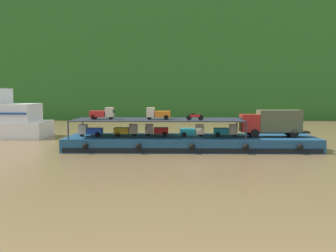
{
  "coord_description": "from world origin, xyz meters",
  "views": [
    {
      "loc": [
        -1.59,
        -46.33,
        6.39
      ],
      "look_at": [
        -2.65,
        0.0,
        2.7
      ],
      "focal_mm": 42.7,
      "sensor_mm": 36.0,
      "label": 1
    }
  ],
  "objects_px": {
    "mini_truck_lower_bow": "(226,131)",
    "motorcycle_upper_port": "(195,116)",
    "mini_truck_lower_stern": "(90,130)",
    "mini_truck_upper_mid": "(158,114)",
    "mini_truck_lower_aft": "(126,130)",
    "mini_truck_lower_fore": "(192,131)",
    "covered_lorry": "(272,122)",
    "mini_truck_upper_stern": "(102,113)",
    "mini_truck_lower_mid": "(156,130)",
    "cargo_barge": "(191,143)"
  },
  "relations": [
    {
      "from": "mini_truck_lower_aft",
      "to": "mini_truck_lower_bow",
      "type": "height_order",
      "value": "same"
    },
    {
      "from": "covered_lorry",
      "to": "mini_truck_lower_bow",
      "type": "height_order",
      "value": "covered_lorry"
    },
    {
      "from": "mini_truck_lower_aft",
      "to": "mini_truck_lower_mid",
      "type": "relative_size",
      "value": 1.0
    },
    {
      "from": "mini_truck_upper_stern",
      "to": "covered_lorry",
      "type": "bearing_deg",
      "value": 0.12
    },
    {
      "from": "mini_truck_lower_aft",
      "to": "mini_truck_upper_mid",
      "type": "distance_m",
      "value": 4.41
    },
    {
      "from": "mini_truck_lower_stern",
      "to": "mini_truck_upper_mid",
      "type": "bearing_deg",
      "value": -3.68
    },
    {
      "from": "mini_truck_upper_stern",
      "to": "motorcycle_upper_port",
      "type": "height_order",
      "value": "mini_truck_upper_stern"
    },
    {
      "from": "mini_truck_lower_stern",
      "to": "mini_truck_upper_stern",
      "type": "bearing_deg",
      "value": -5.23
    },
    {
      "from": "mini_truck_lower_stern",
      "to": "mini_truck_lower_mid",
      "type": "bearing_deg",
      "value": 5.53
    },
    {
      "from": "cargo_barge",
      "to": "mini_truck_lower_bow",
      "type": "height_order",
      "value": "mini_truck_lower_bow"
    },
    {
      "from": "mini_truck_lower_fore",
      "to": "mini_truck_upper_stern",
      "type": "xyz_separation_m",
      "value": [
        -10.39,
        -0.09,
        2.0
      ]
    },
    {
      "from": "mini_truck_upper_stern",
      "to": "cargo_barge",
      "type": "bearing_deg",
      "value": 2.21
    },
    {
      "from": "covered_lorry",
      "to": "mini_truck_upper_stern",
      "type": "xyz_separation_m",
      "value": [
        -19.57,
        -0.04,
        1.0
      ]
    },
    {
      "from": "covered_lorry",
      "to": "mini_truck_lower_mid",
      "type": "xyz_separation_m",
      "value": [
        -13.36,
        0.84,
        -1.0
      ]
    },
    {
      "from": "mini_truck_lower_bow",
      "to": "motorcycle_upper_port",
      "type": "height_order",
      "value": "motorcycle_upper_port"
    },
    {
      "from": "mini_truck_lower_aft",
      "to": "mini_truck_upper_mid",
      "type": "relative_size",
      "value": 1.0
    },
    {
      "from": "mini_truck_lower_mid",
      "to": "motorcycle_upper_port",
      "type": "bearing_deg",
      "value": -29.84
    },
    {
      "from": "mini_truck_lower_bow",
      "to": "mini_truck_lower_stern",
      "type": "bearing_deg",
      "value": -179.19
    },
    {
      "from": "mini_truck_lower_fore",
      "to": "cargo_barge",
      "type": "bearing_deg",
      "value": 119.25
    },
    {
      "from": "cargo_barge",
      "to": "mini_truck_upper_stern",
      "type": "xyz_separation_m",
      "value": [
        -10.23,
        -0.39,
        3.44
      ]
    },
    {
      "from": "mini_truck_lower_stern",
      "to": "mini_truck_lower_mid",
      "type": "relative_size",
      "value": 0.99
    },
    {
      "from": "covered_lorry",
      "to": "mini_truck_upper_stern",
      "type": "height_order",
      "value": "mini_truck_upper_stern"
    },
    {
      "from": "mini_truck_lower_bow",
      "to": "mini_truck_upper_mid",
      "type": "bearing_deg",
      "value": -174.69
    },
    {
      "from": "mini_truck_lower_mid",
      "to": "mini_truck_lower_fore",
      "type": "height_order",
      "value": "same"
    },
    {
      "from": "mini_truck_lower_aft",
      "to": "mini_truck_lower_fore",
      "type": "xyz_separation_m",
      "value": [
        7.74,
        -0.57,
        0.0
      ]
    },
    {
      "from": "covered_lorry",
      "to": "mini_truck_upper_mid",
      "type": "relative_size",
      "value": 2.87
    },
    {
      "from": "cargo_barge",
      "to": "mini_truck_lower_stern",
      "type": "distance_m",
      "value": 11.8
    },
    {
      "from": "mini_truck_lower_stern",
      "to": "motorcycle_upper_port",
      "type": "distance_m",
      "value": 12.33
    },
    {
      "from": "covered_lorry",
      "to": "mini_truck_upper_stern",
      "type": "bearing_deg",
      "value": -179.88
    },
    {
      "from": "cargo_barge",
      "to": "mini_truck_lower_fore",
      "type": "bearing_deg",
      "value": -60.75
    },
    {
      "from": "mini_truck_lower_stern",
      "to": "mini_truck_upper_mid",
      "type": "distance_m",
      "value": 8.19
    },
    {
      "from": "mini_truck_lower_fore",
      "to": "mini_truck_upper_mid",
      "type": "height_order",
      "value": "mini_truck_upper_mid"
    },
    {
      "from": "covered_lorry",
      "to": "mini_truck_lower_mid",
      "type": "relative_size",
      "value": 2.86
    },
    {
      "from": "covered_lorry",
      "to": "mini_truck_lower_fore",
      "type": "height_order",
      "value": "covered_lorry"
    },
    {
      "from": "cargo_barge",
      "to": "mini_truck_lower_bow",
      "type": "bearing_deg",
      "value": -0.51
    },
    {
      "from": "covered_lorry",
      "to": "mini_truck_lower_mid",
      "type": "distance_m",
      "value": 13.43
    },
    {
      "from": "mini_truck_lower_stern",
      "to": "mini_truck_lower_fore",
      "type": "height_order",
      "value": "same"
    },
    {
      "from": "mini_truck_lower_bow",
      "to": "mini_truck_upper_mid",
      "type": "distance_m",
      "value": 8.16
    },
    {
      "from": "mini_truck_lower_stern",
      "to": "mini_truck_upper_mid",
      "type": "xyz_separation_m",
      "value": [
        7.93,
        -0.51,
        2.0
      ]
    },
    {
      "from": "mini_truck_lower_bow",
      "to": "motorcycle_upper_port",
      "type": "xyz_separation_m",
      "value": [
        -3.72,
        -2.0,
        1.74
      ]
    },
    {
      "from": "cargo_barge",
      "to": "mini_truck_lower_mid",
      "type": "distance_m",
      "value": 4.3
    },
    {
      "from": "mini_truck_lower_fore",
      "to": "motorcycle_upper_port",
      "type": "relative_size",
      "value": 1.46
    },
    {
      "from": "mini_truck_lower_aft",
      "to": "cargo_barge",
      "type": "bearing_deg",
      "value": -2.04
    },
    {
      "from": "mini_truck_lower_fore",
      "to": "mini_truck_upper_stern",
      "type": "bearing_deg",
      "value": -179.48
    },
    {
      "from": "mini_truck_lower_aft",
      "to": "mini_truck_lower_fore",
      "type": "relative_size",
      "value": 1.0
    },
    {
      "from": "cargo_barge",
      "to": "mini_truck_upper_mid",
      "type": "relative_size",
      "value": 10.39
    },
    {
      "from": "motorcycle_upper_port",
      "to": "mini_truck_lower_fore",
      "type": "bearing_deg",
      "value": 96.76
    },
    {
      "from": "mini_truck_upper_mid",
      "to": "motorcycle_upper_port",
      "type": "bearing_deg",
      "value": -16.99
    },
    {
      "from": "mini_truck_lower_mid",
      "to": "motorcycle_upper_port",
      "type": "distance_m",
      "value": 5.36
    },
    {
      "from": "mini_truck_lower_stern",
      "to": "mini_truck_upper_stern",
      "type": "xyz_separation_m",
      "value": [
        1.48,
        -0.14,
        2.0
      ]
    }
  ]
}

